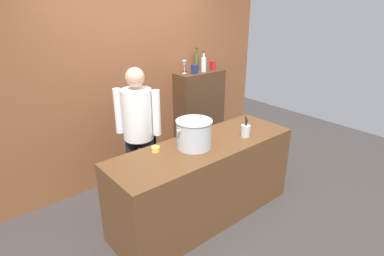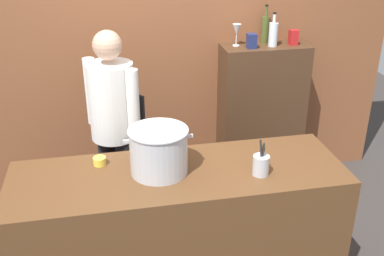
{
  "view_description": "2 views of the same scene",
  "coord_description": "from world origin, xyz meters",
  "px_view_note": "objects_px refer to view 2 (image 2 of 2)",
  "views": [
    {
      "loc": [
        -2.05,
        -2.23,
        2.33
      ],
      "look_at": [
        0.07,
        0.29,
        0.98
      ],
      "focal_mm": 29.57,
      "sensor_mm": 36.0,
      "label": 1
    },
    {
      "loc": [
        -0.42,
        -2.5,
        2.41
      ],
      "look_at": [
        0.16,
        0.35,
        1.03
      ],
      "focal_mm": 43.27,
      "sensor_mm": 36.0,
      "label": 2
    }
  ],
  "objects_px": {
    "spice_tin_navy": "(252,41)",
    "spice_tin_red": "(293,37)",
    "chef": "(114,122)",
    "butter_jar": "(100,161)",
    "wine_glass_wide": "(237,30)",
    "wine_bottle_olive": "(265,29)",
    "utensil_crock": "(261,165)",
    "wine_bottle_clear": "(273,34)",
    "stockpot_large": "(159,151)"
  },
  "relations": [
    {
      "from": "utensil_crock",
      "to": "wine_bottle_olive",
      "type": "relative_size",
      "value": 0.74
    },
    {
      "from": "butter_jar",
      "to": "wine_bottle_clear",
      "type": "xyz_separation_m",
      "value": [
        1.51,
        0.96,
        0.53
      ]
    },
    {
      "from": "chef",
      "to": "butter_jar",
      "type": "bearing_deg",
      "value": 125.8
    },
    {
      "from": "wine_bottle_clear",
      "to": "spice_tin_red",
      "type": "height_order",
      "value": "wine_bottle_clear"
    },
    {
      "from": "spice_tin_navy",
      "to": "spice_tin_red",
      "type": "bearing_deg",
      "value": 4.86
    },
    {
      "from": "wine_glass_wide",
      "to": "spice_tin_navy",
      "type": "xyz_separation_m",
      "value": [
        0.11,
        -0.1,
        -0.07
      ]
    },
    {
      "from": "chef",
      "to": "wine_bottle_clear",
      "type": "height_order",
      "value": "chef"
    },
    {
      "from": "wine_bottle_olive",
      "to": "spice_tin_navy",
      "type": "bearing_deg",
      "value": -138.85
    },
    {
      "from": "butter_jar",
      "to": "wine_bottle_clear",
      "type": "bearing_deg",
      "value": 32.47
    },
    {
      "from": "wine_bottle_olive",
      "to": "spice_tin_navy",
      "type": "relative_size",
      "value": 2.68
    },
    {
      "from": "spice_tin_navy",
      "to": "wine_bottle_olive",
      "type": "bearing_deg",
      "value": 41.15
    },
    {
      "from": "spice_tin_navy",
      "to": "wine_bottle_clear",
      "type": "bearing_deg",
      "value": 6.64
    },
    {
      "from": "spice_tin_red",
      "to": "spice_tin_navy",
      "type": "bearing_deg",
      "value": -175.14
    },
    {
      "from": "chef",
      "to": "stockpot_large",
      "type": "xyz_separation_m",
      "value": [
        0.25,
        -0.68,
        0.08
      ]
    },
    {
      "from": "wine_bottle_clear",
      "to": "wine_glass_wide",
      "type": "bearing_deg",
      "value": 166.53
    },
    {
      "from": "utensil_crock",
      "to": "spice_tin_red",
      "type": "bearing_deg",
      "value": 61.26
    },
    {
      "from": "butter_jar",
      "to": "wine_bottle_clear",
      "type": "height_order",
      "value": "wine_bottle_clear"
    },
    {
      "from": "stockpot_large",
      "to": "butter_jar",
      "type": "relative_size",
      "value": 5.14
    },
    {
      "from": "utensil_crock",
      "to": "wine_bottle_clear",
      "type": "height_order",
      "value": "wine_bottle_clear"
    },
    {
      "from": "chef",
      "to": "utensil_crock",
      "type": "relative_size",
      "value": 6.84
    },
    {
      "from": "chef",
      "to": "spice_tin_navy",
      "type": "distance_m",
      "value": 1.34
    },
    {
      "from": "wine_bottle_clear",
      "to": "spice_tin_navy",
      "type": "xyz_separation_m",
      "value": [
        -0.2,
        -0.02,
        -0.05
      ]
    },
    {
      "from": "spice_tin_red",
      "to": "wine_bottle_clear",
      "type": "bearing_deg",
      "value": -177.0
    },
    {
      "from": "wine_bottle_olive",
      "to": "wine_glass_wide",
      "type": "relative_size",
      "value": 1.75
    },
    {
      "from": "butter_jar",
      "to": "spice_tin_navy",
      "type": "relative_size",
      "value": 0.69
    },
    {
      "from": "utensil_crock",
      "to": "spice_tin_navy",
      "type": "height_order",
      "value": "spice_tin_navy"
    },
    {
      "from": "spice_tin_navy",
      "to": "butter_jar",
      "type": "bearing_deg",
      "value": -144.46
    },
    {
      "from": "spice_tin_red",
      "to": "spice_tin_navy",
      "type": "relative_size",
      "value": 1.05
    },
    {
      "from": "wine_glass_wide",
      "to": "wine_bottle_olive",
      "type": "bearing_deg",
      "value": 10.67
    },
    {
      "from": "chef",
      "to": "spice_tin_red",
      "type": "distance_m",
      "value": 1.7
    },
    {
      "from": "stockpot_large",
      "to": "wine_bottle_clear",
      "type": "distance_m",
      "value": 1.65
    },
    {
      "from": "spice_tin_red",
      "to": "butter_jar",
      "type": "bearing_deg",
      "value": -150.26
    },
    {
      "from": "spice_tin_red",
      "to": "utensil_crock",
      "type": "bearing_deg",
      "value": -118.74
    },
    {
      "from": "stockpot_large",
      "to": "spice_tin_red",
      "type": "distance_m",
      "value": 1.79
    },
    {
      "from": "wine_bottle_olive",
      "to": "wine_bottle_clear",
      "type": "height_order",
      "value": "wine_bottle_olive"
    },
    {
      "from": "wine_bottle_olive",
      "to": "wine_bottle_clear",
      "type": "distance_m",
      "value": 0.13
    },
    {
      "from": "stockpot_large",
      "to": "wine_glass_wide",
      "type": "distance_m",
      "value": 1.53
    },
    {
      "from": "chef",
      "to": "spice_tin_navy",
      "type": "bearing_deg",
      "value": -112.03
    },
    {
      "from": "utensil_crock",
      "to": "spice_tin_navy",
      "type": "bearing_deg",
      "value": 75.59
    },
    {
      "from": "butter_jar",
      "to": "wine_glass_wide",
      "type": "distance_m",
      "value": 1.69
    },
    {
      "from": "spice_tin_navy",
      "to": "chef",
      "type": "bearing_deg",
      "value": -160.71
    },
    {
      "from": "butter_jar",
      "to": "wine_glass_wide",
      "type": "relative_size",
      "value": 0.45
    },
    {
      "from": "stockpot_large",
      "to": "spice_tin_red",
      "type": "relative_size",
      "value": 3.38
    },
    {
      "from": "butter_jar",
      "to": "spice_tin_red",
      "type": "height_order",
      "value": "spice_tin_red"
    },
    {
      "from": "spice_tin_red",
      "to": "wine_bottle_olive",
      "type": "bearing_deg",
      "value": 152.42
    },
    {
      "from": "utensil_crock",
      "to": "wine_bottle_olive",
      "type": "xyz_separation_m",
      "value": [
        0.49,
        1.41,
        0.51
      ]
    },
    {
      "from": "utensil_crock",
      "to": "wine_bottle_olive",
      "type": "bearing_deg",
      "value": 70.74
    },
    {
      "from": "butter_jar",
      "to": "spice_tin_navy",
      "type": "distance_m",
      "value": 1.69
    },
    {
      "from": "chef",
      "to": "wine_glass_wide",
      "type": "xyz_separation_m",
      "value": [
        1.09,
        0.51,
        0.52
      ]
    },
    {
      "from": "stockpot_large",
      "to": "utensil_crock",
      "type": "relative_size",
      "value": 1.79
    }
  ]
}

